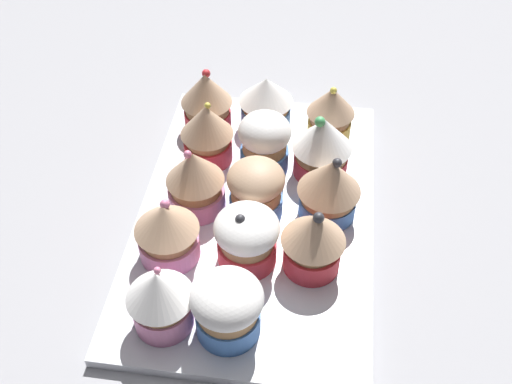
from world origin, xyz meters
TOP-DOWN VIEW (x-y plane):
  - ground_plane at (0.00, 0.00)cm, footprint 180.00×180.00cm
  - baking_tray at (0.00, 0.00)cm, footprint 39.48×25.25cm
  - cupcake_0 at (-13.52, -7.88)cm, footprint 6.23×6.23cm
  - cupcake_1 at (-7.68, -6.69)cm, footprint 6.08×6.08cm
  - cupcake_2 at (-0.06, -6.46)cm, footprint 6.22×6.22cm
  - cupcake_3 at (6.97, -7.84)cm, footprint 6.43×6.43cm
  - cupcake_4 at (14.85, -6.52)cm, footprint 6.12×6.12cm
  - cupcake_5 at (-14.88, -0.81)cm, footprint 6.62×6.62cm
  - cupcake_6 at (-7.09, 0.15)cm, footprint 5.94×5.94cm
  - cupcake_7 at (-0.13, -0.05)cm, footprint 6.09×6.09cm
  - cupcake_8 at (6.59, -0.23)cm, footprint 6.45×6.45cm
  - cupcake_9 at (14.79, -0.52)cm, footprint 6.51×6.51cm
  - cupcake_10 at (-13.54, 7.11)cm, footprint 5.71×5.71cm
  - cupcake_11 at (-7.16, 6.46)cm, footprint 6.73×6.73cm
  - cupcake_12 at (-0.83, 7.59)cm, footprint 6.70×6.70cm
  - cupcake_13 at (6.48, 6.43)cm, footprint 6.29×6.29cm

SIDE VIEW (x-z plane):
  - ground_plane at x=0.00cm, z-range -3.00..0.00cm
  - baking_tray at x=0.00cm, z-range 0.00..1.20cm
  - cupcake_8 at x=6.59cm, z-range 1.17..8.12cm
  - cupcake_7 at x=-0.13cm, z-range 1.31..8.03cm
  - cupcake_9 at x=14.79cm, z-range 1.36..8.12cm
  - cupcake_5 at x=-14.88cm, z-range 1.34..8.21cm
  - cupcake_3 at x=6.97cm, z-range 1.15..8.41cm
  - cupcake_10 at x=-13.54cm, z-range 1.24..8.73cm
  - cupcake_4 at x=14.85cm, z-range 1.30..8.73cm
  - cupcake_6 at x=-7.09cm, z-range 1.32..8.77cm
  - cupcake_2 at x=-0.06cm, z-range 1.11..9.03cm
  - cupcake_13 at x=6.48cm, z-range 1.24..8.92cm
  - cupcake_12 at x=-0.83cm, z-range 1.23..9.02cm
  - cupcake_1 at x=-7.68cm, z-range 1.26..9.15cm
  - cupcake_0 at x=-13.52cm, z-range 1.21..9.30cm
  - cupcake_11 at x=-7.16cm, z-range 1.20..9.31cm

